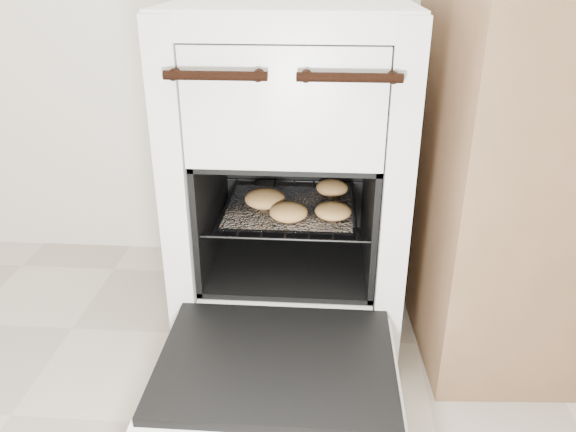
% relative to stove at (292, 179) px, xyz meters
% --- Properties ---
extents(stove, '(0.58, 0.65, 0.89)m').
position_rel_stove_xyz_m(stove, '(0.00, 0.00, 0.00)').
color(stove, silver).
rests_on(stove, ground).
extents(oven_door, '(0.52, 0.41, 0.04)m').
position_rel_stove_xyz_m(oven_door, '(0.00, -0.49, -0.24)').
color(oven_door, black).
rests_on(oven_door, stove).
extents(oven_rack, '(0.42, 0.41, 0.01)m').
position_rel_stove_xyz_m(oven_rack, '(0.00, -0.06, -0.06)').
color(oven_rack, black).
rests_on(oven_rack, stove).
extents(foil_sheet, '(0.33, 0.29, 0.01)m').
position_rel_stove_xyz_m(foil_sheet, '(-0.00, -0.08, -0.05)').
color(foil_sheet, white).
rests_on(foil_sheet, oven_rack).
extents(baked_rolls, '(0.29, 0.29, 0.05)m').
position_rel_stove_xyz_m(baked_rolls, '(0.03, -0.10, -0.03)').
color(baked_rolls, tan).
rests_on(baked_rolls, foil_sheet).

